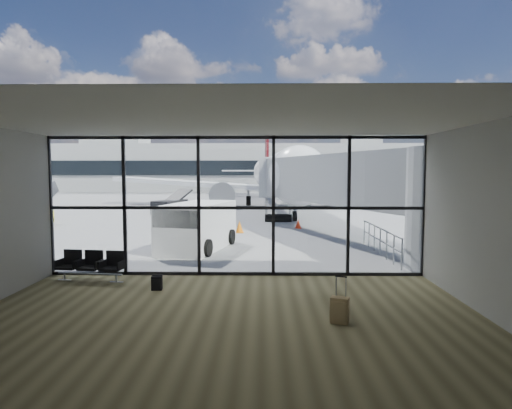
{
  "coord_description": "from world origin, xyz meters",
  "views": [
    {
      "loc": [
        0.86,
        -13.65,
        3.35
      ],
      "look_at": [
        0.59,
        3.0,
        2.08
      ],
      "focal_mm": 30.0,
      "sensor_mm": 36.0,
      "label": 1
    }
  ],
  "objects_px": {
    "seating_row": "(92,264)",
    "backpack": "(157,283)",
    "airliner": "(277,175)",
    "service_van": "(197,226)",
    "mobile_stairs": "(31,216)",
    "belt_loader": "(171,206)",
    "suitcase": "(340,310)"
  },
  "relations": [
    {
      "from": "airliner",
      "to": "belt_loader",
      "type": "relative_size",
      "value": 8.8
    },
    {
      "from": "backpack",
      "to": "mobile_stairs",
      "type": "distance_m",
      "value": 19.22
    },
    {
      "from": "seating_row",
      "to": "suitcase",
      "type": "relative_size",
      "value": 1.98
    },
    {
      "from": "suitcase",
      "to": "belt_loader",
      "type": "xyz_separation_m",
      "value": [
        -9.04,
        24.59,
        0.33
      ]
    },
    {
      "from": "backpack",
      "to": "airliner",
      "type": "height_order",
      "value": "airliner"
    },
    {
      "from": "seating_row",
      "to": "suitcase",
      "type": "bearing_deg",
      "value": -20.67
    },
    {
      "from": "belt_loader",
      "to": "mobile_stairs",
      "type": "bearing_deg",
      "value": -118.03
    },
    {
      "from": "airliner",
      "to": "belt_loader",
      "type": "bearing_deg",
      "value": -134.07
    },
    {
      "from": "backpack",
      "to": "belt_loader",
      "type": "distance_m",
      "value": 22.41
    },
    {
      "from": "service_van",
      "to": "mobile_stairs",
      "type": "xyz_separation_m",
      "value": [
        -12.0,
        8.68,
        -0.49
      ]
    },
    {
      "from": "suitcase",
      "to": "backpack",
      "type": "bearing_deg",
      "value": 172.4
    },
    {
      "from": "backpack",
      "to": "belt_loader",
      "type": "xyz_separation_m",
      "value": [
        -4.34,
        21.98,
        0.43
      ]
    },
    {
      "from": "backpack",
      "to": "airliner",
      "type": "xyz_separation_m",
      "value": [
        4.42,
        32.0,
        2.83
      ]
    },
    {
      "from": "suitcase",
      "to": "airliner",
      "type": "bearing_deg",
      "value": 111.93
    },
    {
      "from": "seating_row",
      "to": "backpack",
      "type": "height_order",
      "value": "seating_row"
    },
    {
      "from": "backpack",
      "to": "belt_loader",
      "type": "bearing_deg",
      "value": 97.71
    },
    {
      "from": "seating_row",
      "to": "airliner",
      "type": "height_order",
      "value": "airliner"
    },
    {
      "from": "backpack",
      "to": "service_van",
      "type": "relative_size",
      "value": 0.09
    },
    {
      "from": "seating_row",
      "to": "mobile_stairs",
      "type": "relative_size",
      "value": 0.62
    },
    {
      "from": "airliner",
      "to": "belt_loader",
      "type": "height_order",
      "value": "airliner"
    },
    {
      "from": "suitcase",
      "to": "belt_loader",
      "type": "height_order",
      "value": "belt_loader"
    },
    {
      "from": "airliner",
      "to": "mobile_stairs",
      "type": "bearing_deg",
      "value": -136.86
    },
    {
      "from": "suitcase",
      "to": "airliner",
      "type": "distance_m",
      "value": 34.72
    },
    {
      "from": "suitcase",
      "to": "belt_loader",
      "type": "bearing_deg",
      "value": 131.66
    },
    {
      "from": "seating_row",
      "to": "belt_loader",
      "type": "bearing_deg",
      "value": 102.88
    },
    {
      "from": "suitcase",
      "to": "mobile_stairs",
      "type": "relative_size",
      "value": 0.31
    },
    {
      "from": "service_van",
      "to": "mobile_stairs",
      "type": "distance_m",
      "value": 14.82
    },
    {
      "from": "suitcase",
      "to": "airliner",
      "type": "relative_size",
      "value": 0.03
    },
    {
      "from": "backpack",
      "to": "service_van",
      "type": "distance_m",
      "value": 6.5
    },
    {
      "from": "airliner",
      "to": "service_van",
      "type": "distance_m",
      "value": 25.98
    },
    {
      "from": "backpack",
      "to": "suitcase",
      "type": "bearing_deg",
      "value": -32.54
    },
    {
      "from": "airliner",
      "to": "mobile_stairs",
      "type": "relative_size",
      "value": 11.56
    }
  ]
}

